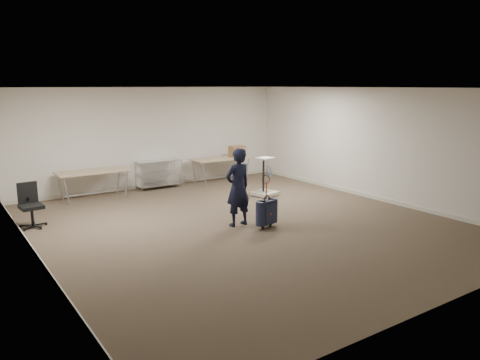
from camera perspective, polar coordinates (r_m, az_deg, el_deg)
ground at (r=9.83m, az=0.39°, el=-5.38°), size 9.00×9.00×0.00m
room_shell at (r=10.94m, az=-3.71°, el=-3.38°), size 8.00×9.00×9.00m
folding_table_left at (r=12.39m, az=-17.46°, el=0.85°), size 1.80×0.75×0.73m
folding_table_right at (r=13.93m, az=-2.34°, el=2.50°), size 1.80×0.75×0.73m
wire_shelf at (r=13.31m, az=-9.88°, el=0.88°), size 1.22×0.47×0.80m
person at (r=9.54m, az=-0.26°, el=-0.90°), size 0.62×0.43×1.62m
suitcase at (r=9.48m, az=3.28°, el=-3.94°), size 0.39×0.27×0.98m
office_chair at (r=10.47m, az=-24.07°, el=-3.79°), size 0.55×0.55×0.91m
equipment_cart at (r=12.24m, az=3.07°, el=-0.71°), size 0.67×0.67×1.02m
cardboard_box at (r=14.10m, az=-0.36°, el=3.51°), size 0.44×0.34×0.32m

